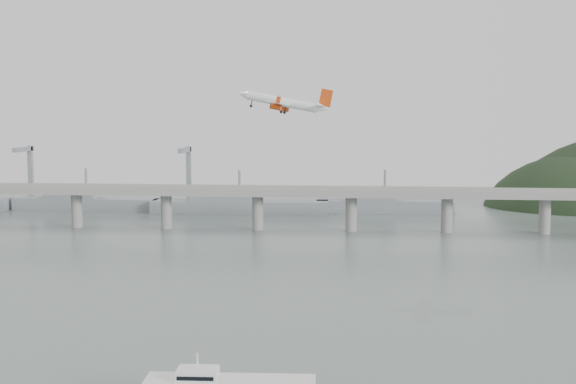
# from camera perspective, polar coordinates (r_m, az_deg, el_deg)

# --- Properties ---
(ground) EXTENTS (900.00, 900.00, 0.00)m
(ground) POSITION_cam_1_polar(r_m,az_deg,el_deg) (216.38, -1.39, -11.07)
(ground) COLOR #586662
(ground) RESTS_ON ground
(bridge) EXTENTS (800.00, 22.00, 23.90)m
(bridge) POSITION_cam_1_polar(r_m,az_deg,el_deg) (408.75, 1.75, -0.43)
(bridge) COLOR gray
(bridge) RESTS_ON ground
(distant_fleet) EXTENTS (453.00, 60.90, 40.00)m
(distant_fleet) POSITION_cam_1_polar(r_m,az_deg,el_deg) (506.91, -15.44, -0.69)
(distant_fleet) COLOR slate
(distant_fleet) RESTS_ON ground
(airliner) EXTENTS (34.73, 31.67, 9.08)m
(airliner) POSITION_cam_1_polar(r_m,az_deg,el_deg) (272.60, -0.26, 6.64)
(airliner) COLOR white
(airliner) RESTS_ON ground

